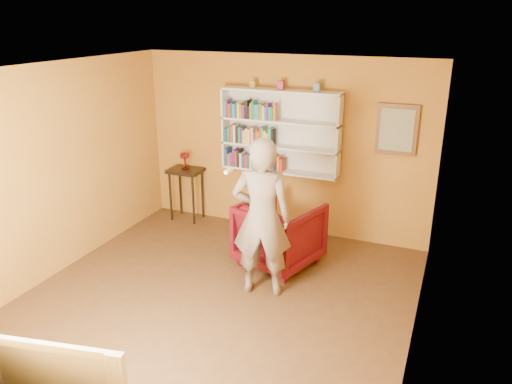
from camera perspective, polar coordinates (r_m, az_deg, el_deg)
room_shell at (r=5.54m, az=-5.67°, el=-4.08°), size 5.30×5.80×2.88m
bookshelf at (r=7.46m, az=2.93°, el=6.94°), size 1.80×0.29×1.23m
books_row_lower at (r=7.63m, az=-0.26°, el=3.63°), size 0.94×0.19×0.27m
books_row_middle at (r=7.55m, az=-0.74°, el=6.49°), size 0.79×0.18×0.27m
books_row_upper at (r=7.47m, az=-0.70°, el=9.28°), size 0.82×0.19×0.27m
ornament_left at (r=7.44m, az=-0.34°, el=12.20°), size 0.08×0.08×0.11m
ornament_centre at (r=7.29m, az=2.86°, el=12.09°), size 0.09×0.09×0.13m
ornament_right at (r=7.12m, az=7.00°, el=11.78°), size 0.09×0.09×0.12m
framed_painting at (r=7.11m, az=15.80°, el=6.87°), size 0.55×0.05×0.70m
console_table at (r=8.21m, az=-8.03°, el=1.63°), size 0.53×0.41×0.87m
ruby_lustre at (r=8.11m, az=-8.15°, el=3.96°), size 0.17×0.17×0.27m
armchair at (r=6.76m, az=2.73°, el=-4.76°), size 1.19×1.21×0.89m
person at (r=5.87m, az=0.66°, el=-2.99°), size 0.80×0.62×1.95m
game_remote at (r=5.49m, az=-3.16°, el=2.44°), size 0.04×0.15×0.04m
television at (r=4.09m, az=-21.24°, el=-18.57°), size 1.13×0.35×0.64m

